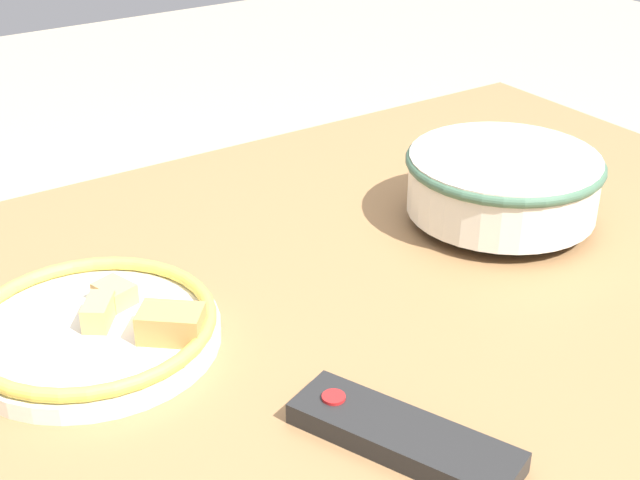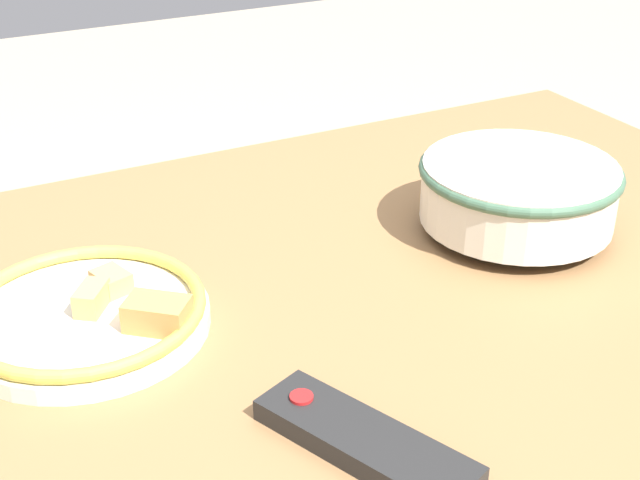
# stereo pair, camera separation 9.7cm
# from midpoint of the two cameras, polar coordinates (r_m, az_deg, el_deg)

# --- Properties ---
(dining_table) EXTENTS (1.27, 0.89, 0.72)m
(dining_table) POSITION_cam_midpoint_polar(r_m,az_deg,el_deg) (1.01, -0.21, -7.45)
(dining_table) COLOR olive
(dining_table) RESTS_ON ground_plane
(noodle_bowl) EXTENTS (0.24, 0.24, 0.09)m
(noodle_bowl) POSITION_cam_midpoint_polar(r_m,az_deg,el_deg) (1.10, 9.15, 3.55)
(noodle_bowl) COLOR silver
(noodle_bowl) RESTS_ON dining_table
(food_plate) EXTENTS (0.25, 0.25, 0.05)m
(food_plate) POSITION_cam_midpoint_polar(r_m,az_deg,el_deg) (0.91, -17.21, -5.54)
(food_plate) COLOR silver
(food_plate) RESTS_ON dining_table
(tv_remote) EXTENTS (0.13, 0.21, 0.02)m
(tv_remote) POSITION_cam_midpoint_polar(r_m,az_deg,el_deg) (0.75, 1.62, -12.63)
(tv_remote) COLOR black
(tv_remote) RESTS_ON dining_table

